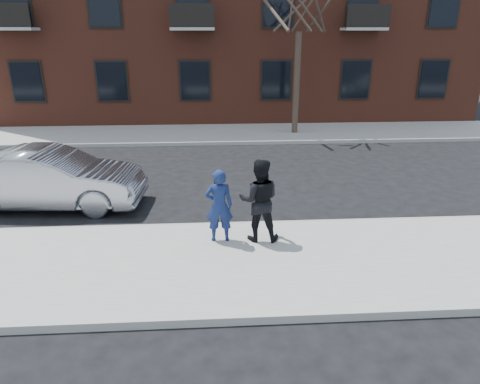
{
  "coord_description": "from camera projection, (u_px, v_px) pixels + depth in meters",
  "views": [
    {
      "loc": [
        0.92,
        -7.53,
        4.33
      ],
      "look_at": [
        1.41,
        0.4,
        1.35
      ],
      "focal_mm": 32.0,
      "sensor_mm": 36.0,
      "label": 1
    }
  ],
  "objects": [
    {
      "name": "near_sidewalk",
      "position": [
        169.0,
        267.0,
        8.24
      ],
      "size": [
        50.0,
        3.5,
        0.15
      ],
      "primitive_type": "cube",
      "color": "gray",
      "rests_on": "ground"
    },
    {
      "name": "man_hoodie",
      "position": [
        219.0,
        206.0,
        8.88
      ],
      "size": [
        0.59,
        0.48,
        1.58
      ],
      "rotation": [
        0.0,
        0.0,
        3.18
      ],
      "color": "navy",
      "rests_on": "near_sidewalk"
    },
    {
      "name": "far_curb",
      "position": [
        191.0,
        144.0,
        17.31
      ],
      "size": [
        50.0,
        0.1,
        0.15
      ],
      "primitive_type": "cube",
      "color": "#999691",
      "rests_on": "ground"
    },
    {
      "name": "silver_sedan",
      "position": [
        50.0,
        179.0,
        11.03
      ],
      "size": [
        4.79,
        1.93,
        1.55
      ],
      "primitive_type": "imported",
      "rotation": [
        0.0,
        0.0,
        1.51
      ],
      "color": "#999BA3",
      "rests_on": "ground"
    },
    {
      "name": "man_peacoat",
      "position": [
        259.0,
        200.0,
        8.9
      ],
      "size": [
        0.92,
        0.75,
        1.78
      ],
      "rotation": [
        0.0,
        0.0,
        3.05
      ],
      "color": "black",
      "rests_on": "near_sidewalk"
    },
    {
      "name": "far_sidewalk",
      "position": [
        193.0,
        134.0,
        18.99
      ],
      "size": [
        50.0,
        3.5,
        0.15
      ],
      "primitive_type": "cube",
      "color": "gray",
      "rests_on": "ground"
    },
    {
      "name": "ground",
      "position": [
        171.0,
        264.0,
        8.5
      ],
      "size": [
        100.0,
        100.0,
        0.0
      ],
      "primitive_type": "plane",
      "color": "black",
      "rests_on": "ground"
    },
    {
      "name": "street_tree",
      "position": [
        300.0,
        0.0,
        17.11
      ],
      "size": [
        3.6,
        3.6,
        6.8
      ],
      "color": "#392A21",
      "rests_on": "far_sidewalk"
    },
    {
      "name": "near_curb",
      "position": [
        176.0,
        227.0,
        9.93
      ],
      "size": [
        50.0,
        0.1,
        0.15
      ],
      "primitive_type": "cube",
      "color": "#999691",
      "rests_on": "ground"
    }
  ]
}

